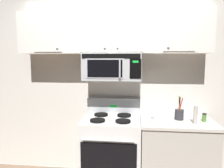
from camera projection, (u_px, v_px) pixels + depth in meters
back_wall at (114, 82)px, 3.04m from camera, size 5.20×0.10×2.70m
stove_range at (111, 150)px, 2.78m from camera, size 0.76×0.69×1.12m
over_range_microwave at (112, 67)px, 2.77m from camera, size 0.76×0.43×0.35m
upper_cabinets at (113, 33)px, 2.75m from camera, size 2.50×0.36×0.55m
counter_segment at (176, 154)px, 2.70m from camera, size 0.93×0.65×0.90m
utensil_crock_charcoal at (179, 114)px, 2.68m from camera, size 0.11×0.11×0.31m
salt_shaker at (152, 121)px, 2.46m from camera, size 0.05×0.05×0.10m
pepper_mill at (195, 115)px, 2.50m from camera, size 0.05×0.05×0.22m
spice_jar at (204, 117)px, 2.59m from camera, size 0.05×0.05×0.11m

